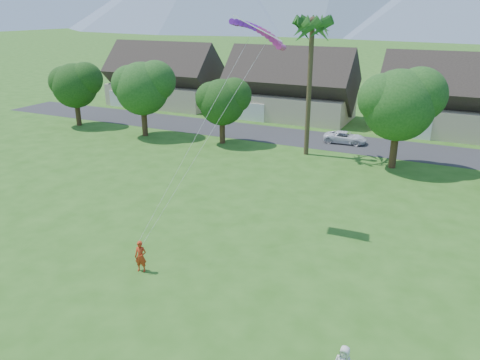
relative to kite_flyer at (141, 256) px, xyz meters
The scene contains 8 objects.
ground 5.53m from the kite_flyer, 55.39° to the right, with size 500.00×500.00×0.00m, color #2D6019.
street 29.68m from the kite_flyer, 84.00° to the left, with size 90.00×7.00×0.01m, color #2D2D30.
kite_flyer is the anchor object (origin of this frame).
parked_car 29.71m from the kite_flyer, 83.31° to the left, with size 1.99×4.31×1.20m, color white.
houses_row 38.75m from the kite_flyer, 84.67° to the left, with size 72.75×8.19×8.86m.
tree_row 23.85m from the kite_flyer, 85.22° to the left, with size 62.27×6.67×8.45m.
fan_palm 26.40m from the kite_flyer, 87.37° to the left, with size 3.00×3.00×13.80m.
parafoil_kite 14.17m from the kite_flyer, 70.57° to the left, with size 3.43×1.07×0.50m.
Camera 1 is at (10.98, -12.61, 13.03)m, focal length 35.00 mm.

